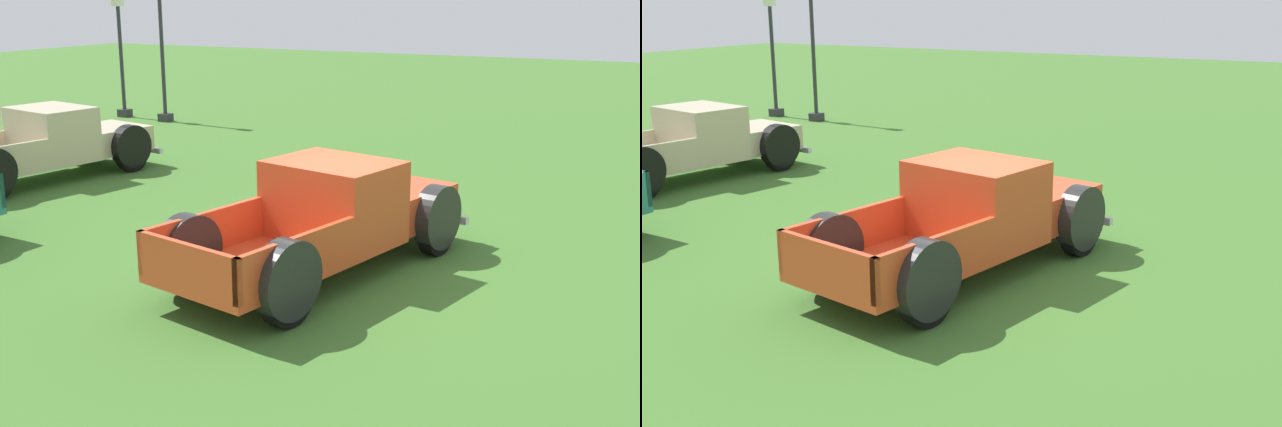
% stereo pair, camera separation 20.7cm
% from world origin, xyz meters
% --- Properties ---
extents(ground_plane, '(80.00, 80.00, 0.00)m').
position_xyz_m(ground_plane, '(0.00, 0.00, 0.00)').
color(ground_plane, '#3D6B28').
extents(pickup_truck_foreground, '(5.54, 2.92, 1.61)m').
position_xyz_m(pickup_truck_foreground, '(-0.07, 0.02, 0.77)').
color(pickup_truck_foreground, '#D14723').
rests_on(pickup_truck_foreground, ground_plane).
extents(pickup_truck_behind_right, '(5.35, 2.74, 1.56)m').
position_xyz_m(pickup_truck_behind_right, '(2.37, 8.14, 0.75)').
color(pickup_truck_behind_right, '#C6B793').
rests_on(pickup_truck_behind_right, ground_plane).
extents(lamp_post_near, '(0.36, 0.36, 4.27)m').
position_xyz_m(lamp_post_near, '(9.74, 10.97, 2.24)').
color(lamp_post_near, '#2D2D33').
rests_on(lamp_post_near, ground_plane).
extents(lamp_post_far, '(0.36, 0.36, 3.96)m').
position_xyz_m(lamp_post_far, '(9.89, 12.77, 2.08)').
color(lamp_post_far, '#2D2D33').
rests_on(lamp_post_far, ground_plane).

